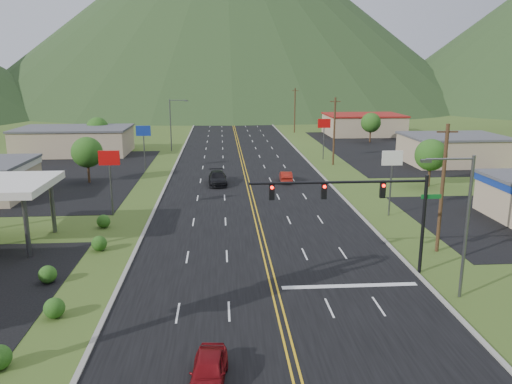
{
  "coord_description": "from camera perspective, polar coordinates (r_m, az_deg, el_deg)",
  "views": [
    {
      "loc": [
        -3.31,
        -17.9,
        13.85
      ],
      "look_at": [
        -0.61,
        20.21,
        4.5
      ],
      "focal_mm": 35.0,
      "sensor_mm": 36.0,
      "label": 1
    }
  ],
  "objects": [
    {
      "name": "car_dark_mid",
      "position": [
        62.08,
        -4.41,
        1.56
      ],
      "size": [
        2.45,
        5.48,
        1.56
      ],
      "primitive_type": "imported",
      "rotation": [
        0.0,
        0.0,
        0.05
      ],
      "color": "black",
      "rests_on": "ground"
    },
    {
      "name": "utility_pole_b",
      "position": [
        75.32,
        8.93,
        6.94
      ],
      "size": [
        1.6,
        0.28,
        10.0
      ],
      "color": "#382314",
      "rests_on": "ground"
    },
    {
      "name": "streetlight_west",
      "position": [
        88.72,
        -9.55,
        7.96
      ],
      "size": [
        3.28,
        0.25,
        9.0
      ],
      "color": "#59595E",
      "rests_on": "ground"
    },
    {
      "name": "pole_sign_east_b",
      "position": [
        80.07,
        7.78,
        7.32
      ],
      "size": [
        2.0,
        0.18,
        6.4
      ],
      "color": "#59595E",
      "rests_on": "ground"
    },
    {
      "name": "pole_sign_east_a",
      "position": [
        49.5,
        15.27,
        3.03
      ],
      "size": [
        2.0,
        0.18,
        6.4
      ],
      "color": "#59595E",
      "rests_on": "ground"
    },
    {
      "name": "building_east_mid",
      "position": [
        81.84,
        21.62,
        4.57
      ],
      "size": [
        14.4,
        11.4,
        4.3
      ],
      "color": "tan",
      "rests_on": "ground"
    },
    {
      "name": "car_red_far",
      "position": [
        63.47,
        3.43,
        1.74
      ],
      "size": [
        1.62,
        4.14,
        1.34
      ],
      "primitive_type": "imported",
      "rotation": [
        0.0,
        0.0,
        3.09
      ],
      "color": "maroon",
      "rests_on": "ground"
    },
    {
      "name": "pole_sign_west_b",
      "position": [
        71.25,
        -12.73,
        6.32
      ],
      "size": [
        2.0,
        0.18,
        6.4
      ],
      "color": "#59595E",
      "rests_on": "ground"
    },
    {
      "name": "tree_east_b",
      "position": [
        100.77,
        12.99,
        7.73
      ],
      "size": [
        3.84,
        3.84,
        5.82
      ],
      "color": "#382314",
      "rests_on": "ground"
    },
    {
      "name": "mountain_n",
      "position": [
        239.64,
        -3.46,
        20.6
      ],
      "size": [
        220.0,
        220.0,
        85.0
      ],
      "primitive_type": "cone",
      "color": "#1B3417",
      "rests_on": "ground"
    },
    {
      "name": "tree_east_a",
      "position": [
        63.97,
        19.36,
        4.02
      ],
      "size": [
        3.84,
        3.84,
        5.82
      ],
      "color": "#382314",
      "rests_on": "ground"
    },
    {
      "name": "streetlight_east",
      "position": [
        32.61,
        22.53,
        -2.75
      ],
      "size": [
        3.28,
        0.25,
        9.0
      ],
      "color": "#59595E",
      "rests_on": "ground"
    },
    {
      "name": "tree_west_a",
      "position": [
        65.83,
        -18.75,
        4.32
      ],
      "size": [
        3.84,
        3.84,
        5.82
      ],
      "color": "#382314",
      "rests_on": "ground"
    },
    {
      "name": "utility_pole_c",
      "position": [
        114.47,
        4.46,
        9.34
      ],
      "size": [
        1.6,
        0.28,
        10.0
      ],
      "color": "#382314",
      "rests_on": "ground"
    },
    {
      "name": "car_red_near",
      "position": [
        23.89,
        -5.45,
        -19.78
      ],
      "size": [
        1.94,
        4.09,
        1.35
      ],
      "primitive_type": "imported",
      "rotation": [
        0.0,
        0.0,
        -0.09
      ],
      "color": "maroon",
      "rests_on": "ground"
    },
    {
      "name": "pole_sign_west_a",
      "position": [
        49.86,
        -16.4,
        3.03
      ],
      "size": [
        2.0,
        0.18,
        6.4
      ],
      "color": "#59595E",
      "rests_on": "ground"
    },
    {
      "name": "tree_west_b",
      "position": [
        93.01,
        -17.65,
        6.96
      ],
      "size": [
        3.84,
        3.84,
        5.82
      ],
      "color": "#382314",
      "rests_on": "ground"
    },
    {
      "name": "utility_pole_a",
      "position": [
        40.59,
        20.52,
        0.45
      ],
      "size": [
        1.6,
        0.28,
        10.0
      ],
      "color": "#382314",
      "rests_on": "ground"
    },
    {
      "name": "building_east_far",
      "position": [
        112.94,
        12.16,
        7.56
      ],
      "size": [
        16.4,
        12.4,
        4.5
      ],
      "color": "tan",
      "rests_on": "ground"
    },
    {
      "name": "building_west_far",
      "position": [
        90.12,
        -20.02,
        5.54
      ],
      "size": [
        18.4,
        11.4,
        4.5
      ],
      "color": "tan",
      "rests_on": "ground"
    },
    {
      "name": "utility_pole_d",
      "position": [
        154.06,
        2.25,
        10.5
      ],
      "size": [
        1.6,
        0.28,
        10.0
      ],
      "color": "#382314",
      "rests_on": "ground"
    },
    {
      "name": "traffic_signal",
      "position": [
        34.43,
        12.6,
        -0.91
      ],
      "size": [
        13.1,
        0.43,
        7.0
      ],
      "color": "black",
      "rests_on": "ground"
    }
  ]
}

